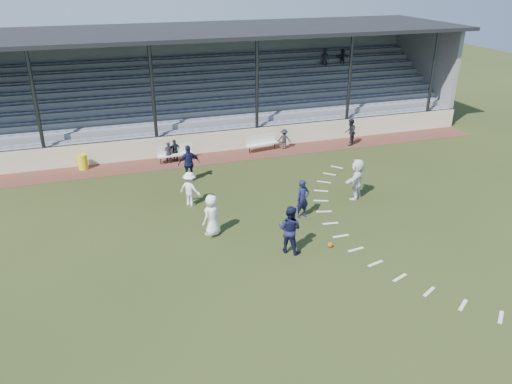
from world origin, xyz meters
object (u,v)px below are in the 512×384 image
at_px(bench_left, 175,152).
at_px(bench_right, 262,141).
at_px(player_white_lead, 212,215).
at_px(trash_bin, 83,162).
at_px(football, 330,245).
at_px(player_navy_lead, 303,199).
at_px(official, 350,132).

relative_size(bench_left, bench_right, 1.00).
height_order(bench_left, player_white_lead, player_white_lead).
relative_size(bench_left, trash_bin, 2.45).
distance_m(bench_right, player_white_lead, 10.44).
height_order(football, player_white_lead, player_white_lead).
xyz_separation_m(bench_left, football, (4.22, -11.26, -0.48)).
xyz_separation_m(bench_left, bench_right, (5.21, 0.22, 0.00)).
height_order(football, player_navy_lead, player_navy_lead).
relative_size(football, player_white_lead, 0.11).
bearing_deg(football, player_navy_lead, 90.84).
relative_size(trash_bin, official, 0.51).
bearing_deg(player_white_lead, player_navy_lead, 150.90).
bearing_deg(player_navy_lead, football, -101.85).
bearing_deg(player_white_lead, football, 115.81).
height_order(bench_right, football, bench_right).
height_order(bench_left, player_navy_lead, player_navy_lead).
bearing_deg(official, football, 3.70).
height_order(bench_right, player_white_lead, player_white_lead).
bearing_deg(official, trash_bin, -58.38).
bearing_deg(player_white_lead, bench_right, -153.72).
height_order(football, official, official).
distance_m(bench_left, official, 10.70).
distance_m(trash_bin, official, 15.65).
bearing_deg(bench_left, football, -76.32).
height_order(trash_bin, official, official).
distance_m(bench_left, player_white_lead, 8.87).
relative_size(bench_left, football, 10.15).
xyz_separation_m(player_white_lead, player_navy_lead, (4.12, 0.37, -0.02)).
xyz_separation_m(player_navy_lead, official, (6.50, 8.04, -0.03)).
bearing_deg(bench_right, football, -104.77).
xyz_separation_m(bench_right, player_navy_lead, (-1.03, -8.71, 0.28)).
height_order(bench_right, official, official).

